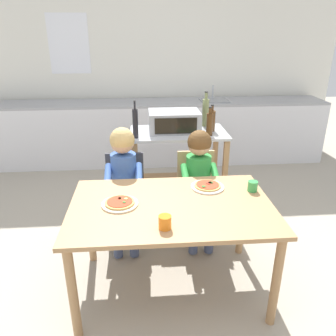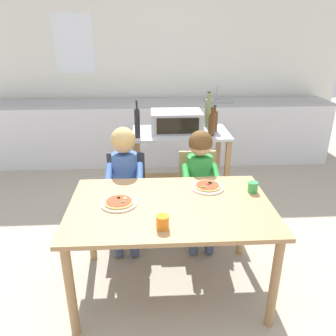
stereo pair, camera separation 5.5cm
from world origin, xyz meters
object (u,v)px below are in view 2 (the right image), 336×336
(pizza_plate_cream, at_px, (119,203))
(drinking_cup_green, at_px, (253,187))
(bottle_brown_beer, at_px, (208,112))
(drinking_cup_orange, at_px, (163,222))
(child_in_blue_striped_shirt, at_px, (125,173))
(dining_table, at_px, (170,216))
(bottle_dark_olive_oil, at_px, (137,123))
(kitchen_island_cart, at_px, (180,159))
(dining_chair_left, at_px, (127,191))
(child_in_green_shirt, at_px, (200,173))
(bottle_slim_sauce, at_px, (212,124))
(bottle_tall_green_wine, at_px, (214,121))
(pizza_plate_white, at_px, (208,186))
(dining_chair_right, at_px, (198,189))
(toaster_oven, at_px, (176,121))

(pizza_plate_cream, bearing_deg, drinking_cup_green, 7.86)
(bottle_brown_beer, xyz_separation_m, pizza_plate_cream, (-0.85, -1.40, -0.30))
(drinking_cup_orange, bearing_deg, child_in_blue_striped_shirt, 107.86)
(bottle_brown_beer, distance_m, dining_table, 1.56)
(bottle_dark_olive_oil, bearing_deg, kitchen_island_cart, 21.61)
(kitchen_island_cart, distance_m, dining_chair_left, 0.75)
(kitchen_island_cart, distance_m, dining_table, 1.24)
(dining_table, height_order, drinking_cup_green, drinking_cup_green)
(bottle_brown_beer, height_order, dining_table, bottle_brown_beer)
(child_in_blue_striped_shirt, xyz_separation_m, child_in_green_shirt, (0.66, -0.00, -0.02))
(bottle_slim_sauce, xyz_separation_m, dining_table, (-0.47, -1.08, -0.37))
(dining_table, bearing_deg, drinking_cup_green, 14.49)
(bottle_tall_green_wine, relative_size, dining_table, 0.19)
(kitchen_island_cart, height_order, pizza_plate_white, kitchen_island_cart)
(bottle_tall_green_wine, height_order, pizza_plate_white, bottle_tall_green_wine)
(dining_chair_left, bearing_deg, pizza_plate_white, -36.07)
(bottle_brown_beer, relative_size, dining_chair_right, 0.45)
(dining_table, height_order, dining_chair_right, dining_chair_right)
(drinking_cup_orange, bearing_deg, dining_table, 77.30)
(dining_table, height_order, child_in_blue_striped_shirt, child_in_blue_striped_shirt)
(dining_table, bearing_deg, bottle_dark_olive_oil, 103.26)
(dining_chair_left, distance_m, drinking_cup_green, 1.17)
(dining_chair_right, bearing_deg, pizza_plate_cream, -133.22)
(dining_chair_left, height_order, pizza_plate_cream, dining_chair_left)
(pizza_plate_white, bearing_deg, toaster_oven, 99.06)
(dining_chair_left, xyz_separation_m, pizza_plate_white, (0.66, -0.48, 0.26))
(bottle_brown_beer, xyz_separation_m, dining_chair_right, (-0.19, -0.70, -0.56))
(bottle_tall_green_wine, bearing_deg, child_in_green_shirt, -109.35)
(bottle_tall_green_wine, height_order, pizza_plate_cream, bottle_tall_green_wine)
(bottle_dark_olive_oil, xyz_separation_m, child_in_blue_striped_shirt, (-0.11, -0.45, -0.32))
(kitchen_island_cart, xyz_separation_m, child_in_blue_striped_shirt, (-0.54, -0.62, 0.12))
(bottle_brown_beer, relative_size, bottle_slim_sauce, 1.30)
(child_in_green_shirt, bearing_deg, dining_chair_right, 90.00)
(dining_table, bearing_deg, bottle_slim_sauce, 66.62)
(toaster_oven, height_order, drinking_cup_orange, toaster_oven)
(toaster_oven, relative_size, child_in_green_shirt, 0.49)
(dining_chair_right, relative_size, drinking_cup_orange, 9.43)
(dining_chair_left, distance_m, child_in_blue_striped_shirt, 0.26)
(bottle_tall_green_wine, distance_m, dining_table, 1.39)
(dining_table, height_order, child_in_green_shirt, child_in_green_shirt)
(toaster_oven, relative_size, bottle_tall_green_wine, 1.90)
(dining_chair_right, bearing_deg, kitchen_island_cart, 103.43)
(child_in_green_shirt, bearing_deg, bottle_slim_sauce, 70.45)
(bottle_dark_olive_oil, relative_size, pizza_plate_white, 1.41)
(toaster_oven, height_order, child_in_green_shirt, toaster_oven)
(bottle_dark_olive_oil, bearing_deg, bottle_brown_beer, 26.60)
(bottle_dark_olive_oil, distance_m, dining_table, 1.16)
(bottle_slim_sauce, distance_m, drinking_cup_green, 0.96)
(bottle_tall_green_wine, xyz_separation_m, dining_table, (-0.52, -1.23, -0.36))
(toaster_oven, xyz_separation_m, dining_chair_left, (-0.50, -0.53, -0.51))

